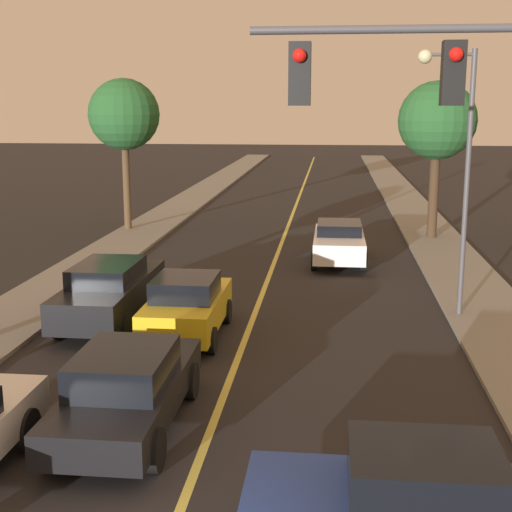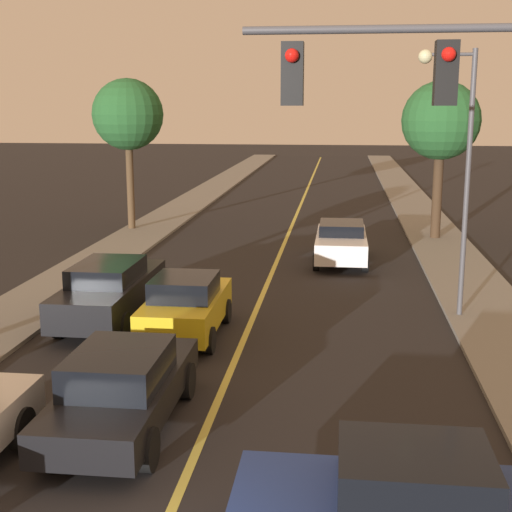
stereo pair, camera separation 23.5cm
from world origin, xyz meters
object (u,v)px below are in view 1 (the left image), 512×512
at_px(car_outer_lane_second, 110,290).
at_px(traffic_signal_mast, 480,154).
at_px(tree_left_far, 124,115).
at_px(tree_right_near, 437,122).
at_px(car_far_oncoming, 339,241).
at_px(car_near_lane_second, 187,306).
at_px(car_near_lane_front, 127,388).
at_px(car_crossing_right, 414,503).
at_px(streetlamp_right, 456,149).

height_order(car_outer_lane_second, traffic_signal_mast, traffic_signal_mast).
height_order(traffic_signal_mast, tree_left_far, traffic_signal_mast).
bearing_deg(tree_right_near, traffic_signal_mast, -96.23).
height_order(car_far_oncoming, tree_right_near, tree_right_near).
bearing_deg(car_near_lane_second, car_near_lane_front, -90.00).
xyz_separation_m(car_outer_lane_second, car_crossing_right, (7.01, -9.63, -0.09)).
height_order(car_outer_lane_second, tree_left_far, tree_left_far).
height_order(car_near_lane_front, tree_right_near, tree_right_near).
bearing_deg(traffic_signal_mast, car_near_lane_front, 170.31).
relative_size(car_near_lane_front, tree_right_near, 0.71).
relative_size(tree_left_far, tree_right_near, 1.03).
bearing_deg(tree_left_far, car_crossing_right, -65.86).
bearing_deg(tree_left_far, traffic_signal_mast, -61.53).
height_order(car_crossing_right, tree_right_near, tree_right_near).
xyz_separation_m(streetlamp_right, tree_left_far, (-12.65, 12.57, 0.68)).
distance_m(car_near_lane_second, streetlamp_right, 8.15).
bearing_deg(car_near_lane_front, tree_left_far, 106.10).
relative_size(traffic_signal_mast, tree_left_far, 1.01).
relative_size(car_outer_lane_second, tree_left_far, 0.76).
xyz_separation_m(car_near_lane_second, tree_right_near, (7.91, 14.22, 4.26)).
bearing_deg(car_near_lane_front, traffic_signal_mast, -9.69).
xyz_separation_m(car_far_oncoming, traffic_signal_mast, (1.81, -15.51, 4.26)).
bearing_deg(car_near_lane_second, traffic_signal_mast, -47.94).
bearing_deg(traffic_signal_mast, tree_left_far, 118.47).
relative_size(car_crossing_right, streetlamp_right, 0.61).
bearing_deg(streetlamp_right, car_crossing_right, -100.84).
distance_m(car_near_lane_front, car_far_oncoming, 15.04).
relative_size(traffic_signal_mast, tree_right_near, 1.04).
distance_m(car_crossing_right, tree_left_far, 26.18).
xyz_separation_m(car_outer_lane_second, tree_right_near, (10.24, 13.14, 4.20)).
bearing_deg(traffic_signal_mast, tree_right_near, 83.77).
bearing_deg(tree_right_near, car_outer_lane_second, -127.93).
relative_size(car_far_oncoming, car_crossing_right, 1.07).
distance_m(car_near_lane_front, car_near_lane_second, 5.32).
height_order(car_near_lane_front, car_near_lane_second, car_near_lane_second).
distance_m(car_near_lane_front, car_outer_lane_second, 6.81).
xyz_separation_m(car_near_lane_front, car_outer_lane_second, (-2.33, 6.40, 0.07)).
relative_size(car_near_lane_front, streetlamp_right, 0.67).
height_order(car_near_lane_front, streetlamp_right, streetlamp_right).
bearing_deg(car_crossing_right, car_near_lane_second, 28.74).
relative_size(car_near_lane_second, tree_right_near, 0.59).
bearing_deg(car_far_oncoming, car_near_lane_second, 67.28).
xyz_separation_m(car_near_lane_front, car_near_lane_second, (0.00, 5.32, 0.01)).
xyz_separation_m(car_outer_lane_second, streetlamp_right, (9.11, 1.34, 3.75)).
distance_m(streetlamp_right, tree_left_far, 17.84).
relative_size(car_near_lane_front, car_crossing_right, 1.10).
relative_size(car_near_lane_second, streetlamp_right, 0.56).
xyz_separation_m(traffic_signal_mast, streetlamp_right, (1.11, 8.71, -0.43)).
bearing_deg(car_near_lane_front, car_far_oncoming, 75.13).
distance_m(car_crossing_right, tree_right_near, 23.39).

